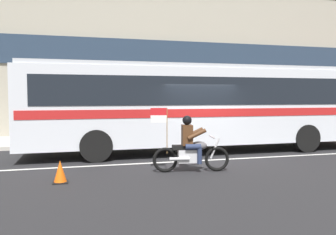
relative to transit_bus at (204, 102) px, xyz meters
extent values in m
plane|color=black|center=(-0.60, -1.19, -1.88)|extent=(60.00, 60.00, 0.00)
cube|color=#B7B2A8|center=(-0.60, 3.91, -1.81)|extent=(28.00, 3.80, 0.15)
cube|color=silver|center=(-0.60, -1.79, -1.88)|extent=(26.60, 0.14, 0.01)
cube|color=gray|center=(-0.60, 6.21, 4.39)|extent=(28.00, 0.80, 12.54)
cube|color=#233347|center=(-0.60, 5.77, 2.51)|extent=(25.76, 0.10, 1.40)
cube|color=silver|center=(0.00, 0.01, -0.15)|extent=(13.24, 2.57, 2.70)
cube|color=black|center=(0.00, 0.01, 0.40)|extent=(12.18, 2.61, 0.96)
cube|color=red|center=(0.00, 0.01, -0.35)|extent=(12.97, 2.60, 0.28)
cube|color=#ADB1BA|center=(0.00, 0.01, 1.26)|extent=(12.97, 2.45, 0.16)
cylinder|color=black|center=(-4.10, -1.17, -1.36)|extent=(1.04, 0.30, 1.04)
cylinder|color=black|center=(3.64, -1.17, -1.36)|extent=(1.04, 0.30, 1.04)
torus|color=black|center=(-0.91, -3.40, -1.54)|extent=(0.70, 0.20, 0.69)
torus|color=black|center=(-2.34, -3.17, -1.54)|extent=(0.70, 0.20, 0.69)
cube|color=silver|center=(-1.67, -3.28, -1.44)|extent=(0.68, 0.38, 0.36)
ellipsoid|color=#59565B|center=(-1.43, -3.32, -1.16)|extent=(0.52, 0.35, 0.24)
cube|color=black|center=(-1.87, -3.24, -1.20)|extent=(0.59, 0.35, 0.12)
cylinder|color=silver|center=(-0.97, -3.39, -1.24)|extent=(0.28, 0.10, 0.58)
cylinder|color=silver|center=(-1.04, -3.38, -0.92)|extent=(0.14, 0.64, 0.04)
cylinder|color=silver|center=(-1.99, -3.39, -1.49)|extent=(0.56, 0.18, 0.09)
cube|color=#4C2D19|center=(-1.74, -3.26, -0.86)|extent=(0.33, 0.40, 0.56)
sphere|color=black|center=(-1.74, -3.26, -0.45)|extent=(0.26, 0.26, 0.26)
cylinder|color=#232D4C|center=(-1.57, -3.11, -1.16)|extent=(0.44, 0.22, 0.15)
cylinder|color=#232D4C|center=(-1.40, -3.14, -1.40)|extent=(0.13, 0.13, 0.46)
cylinder|color=#232D4C|center=(-1.63, -3.46, -1.16)|extent=(0.44, 0.22, 0.15)
cylinder|color=#232D4C|center=(-1.45, -3.49, -1.40)|extent=(0.13, 0.13, 0.46)
cylinder|color=#4C2D19|center=(-1.47, -3.11, -0.82)|extent=(0.53, 0.19, 0.32)
cylinder|color=#4C2D19|center=(-1.54, -3.50, -0.82)|extent=(0.53, 0.19, 0.32)
cylinder|color=olive|center=(-2.29, -3.18, -0.73)|extent=(0.02, 0.02, 1.25)
cube|color=red|center=(-2.52, -3.14, -0.21)|extent=(0.44, 0.09, 0.20)
cube|color=white|center=(-2.52, -3.14, -0.41)|extent=(0.44, 0.09, 0.20)
cylinder|color=#4C8C3F|center=(4.69, 3.15, -1.44)|extent=(0.22, 0.22, 0.58)
sphere|color=#4C8C3F|center=(4.69, 3.15, -1.08)|extent=(0.20, 0.20, 0.20)
cylinder|color=#4C8C3F|center=(4.69, 3.01, -1.42)|extent=(0.09, 0.10, 0.09)
cone|color=#EA590F|center=(-5.08, -3.63, -1.61)|extent=(0.32, 0.32, 0.55)
cube|color=black|center=(-5.08, -3.63, -1.87)|extent=(0.36, 0.36, 0.03)
camera|label=1|loc=(-4.63, -12.16, 0.20)|focal=36.47mm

